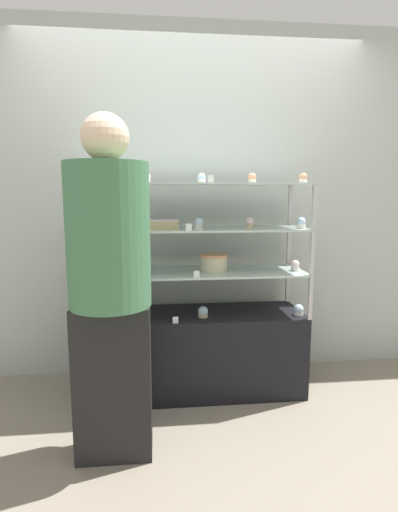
% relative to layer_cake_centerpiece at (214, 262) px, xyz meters
% --- Properties ---
extents(ground_plane, '(20.00, 20.00, 0.00)m').
position_rel_layer_cake_centerpiece_xyz_m(ground_plane, '(-0.10, -0.00, -0.91)').
color(ground_plane, gray).
extents(back_wall, '(8.00, 0.05, 2.60)m').
position_rel_layer_cake_centerpiece_xyz_m(back_wall, '(-0.10, 0.38, 0.39)').
color(back_wall, '#A8B2AD').
rests_on(back_wall, ground_plane).
extents(display_base, '(1.42, 0.48, 0.56)m').
position_rel_layer_cake_centerpiece_xyz_m(display_base, '(-0.10, -0.00, -0.63)').
color(display_base, black).
rests_on(display_base, ground_plane).
extents(display_riser_lower, '(1.42, 0.48, 0.29)m').
position_rel_layer_cake_centerpiece_xyz_m(display_riser_lower, '(-0.10, -0.00, -0.07)').
color(display_riser_lower, '#B7B7BC').
rests_on(display_riser_lower, display_base).
extents(display_riser_middle, '(1.42, 0.48, 0.29)m').
position_rel_layer_cake_centerpiece_xyz_m(display_riser_middle, '(-0.10, -0.00, 0.22)').
color(display_riser_middle, '#B7B7BC').
rests_on(display_riser_middle, display_riser_lower).
extents(display_riser_upper, '(1.42, 0.48, 0.29)m').
position_rel_layer_cake_centerpiece_xyz_m(display_riser_upper, '(-0.10, -0.00, 0.51)').
color(display_riser_upper, '#B7B7BC').
rests_on(display_riser_upper, display_riser_middle).
extents(layer_cake_centerpiece, '(0.19, 0.19, 0.11)m').
position_rel_layer_cake_centerpiece_xyz_m(layer_cake_centerpiece, '(0.00, 0.00, 0.00)').
color(layer_cake_centerpiece, beige).
rests_on(layer_cake_centerpiece, display_riser_lower).
extents(sheet_cake_frosted, '(0.22, 0.13, 0.06)m').
position_rel_layer_cake_centerpiece_xyz_m(sheet_cake_frosted, '(-0.35, -0.02, 0.27)').
color(sheet_cake_frosted, '#DBBC84').
rests_on(sheet_cake_frosted, display_riser_middle).
extents(cupcake_0, '(0.07, 0.07, 0.07)m').
position_rel_layer_cake_centerpiece_xyz_m(cupcake_0, '(-0.75, -0.12, -0.32)').
color(cupcake_0, beige).
rests_on(cupcake_0, display_base).
extents(cupcake_1, '(0.07, 0.07, 0.07)m').
position_rel_layer_cake_centerpiece_xyz_m(cupcake_1, '(-0.09, -0.11, -0.32)').
color(cupcake_1, '#CCB28C').
rests_on(cupcake_1, display_base).
extents(cupcake_2, '(0.07, 0.07, 0.07)m').
position_rel_layer_cake_centerpiece_xyz_m(cupcake_2, '(0.56, -0.13, -0.32)').
color(cupcake_2, white).
rests_on(cupcake_2, display_base).
extents(price_tag_0, '(0.04, 0.00, 0.04)m').
position_rel_layer_cake_centerpiece_xyz_m(price_tag_0, '(-0.27, -0.22, -0.33)').
color(price_tag_0, white).
rests_on(price_tag_0, display_base).
extents(cupcake_3, '(0.06, 0.06, 0.07)m').
position_rel_layer_cake_centerpiece_xyz_m(cupcake_3, '(-0.74, -0.07, -0.02)').
color(cupcake_3, beige).
rests_on(cupcake_3, display_riser_lower).
extents(cupcake_4, '(0.06, 0.06, 0.07)m').
position_rel_layer_cake_centerpiece_xyz_m(cupcake_4, '(0.55, -0.06, -0.02)').
color(cupcake_4, white).
rests_on(cupcake_4, display_riser_lower).
extents(price_tag_1, '(0.04, 0.00, 0.04)m').
position_rel_layer_cake_centerpiece_xyz_m(price_tag_1, '(-0.14, -0.22, -0.04)').
color(price_tag_1, white).
rests_on(price_tag_1, display_riser_lower).
extents(cupcake_5, '(0.06, 0.06, 0.07)m').
position_rel_layer_cake_centerpiece_xyz_m(cupcake_5, '(-0.75, -0.07, 0.27)').
color(cupcake_5, white).
rests_on(cupcake_5, display_riser_middle).
extents(cupcake_6, '(0.06, 0.06, 0.07)m').
position_rel_layer_cake_centerpiece_xyz_m(cupcake_6, '(-0.11, -0.11, 0.27)').
color(cupcake_6, beige).
rests_on(cupcake_6, display_riser_middle).
extents(cupcake_7, '(0.06, 0.06, 0.07)m').
position_rel_layer_cake_centerpiece_xyz_m(cupcake_7, '(0.23, -0.06, 0.27)').
color(cupcake_7, '#CCB28C').
rests_on(cupcake_7, display_riser_middle).
extents(cupcake_8, '(0.06, 0.06, 0.07)m').
position_rel_layer_cake_centerpiece_xyz_m(cupcake_8, '(0.56, -0.11, 0.27)').
color(cupcake_8, white).
rests_on(cupcake_8, display_riser_middle).
extents(price_tag_2, '(0.04, 0.00, 0.04)m').
position_rel_layer_cake_centerpiece_xyz_m(price_tag_2, '(-0.19, -0.22, 0.26)').
color(price_tag_2, white).
rests_on(price_tag_2, display_riser_middle).
extents(cupcake_9, '(0.05, 0.05, 0.07)m').
position_rel_layer_cake_centerpiece_xyz_m(cupcake_9, '(-0.76, -0.06, 0.56)').
color(cupcake_9, beige).
rests_on(cupcake_9, display_riser_upper).
extents(cupcake_10, '(0.05, 0.05, 0.07)m').
position_rel_layer_cake_centerpiece_xyz_m(cupcake_10, '(-0.44, -0.09, 0.56)').
color(cupcake_10, white).
rests_on(cupcake_10, display_riser_upper).
extents(cupcake_11, '(0.05, 0.05, 0.07)m').
position_rel_layer_cake_centerpiece_xyz_m(cupcake_11, '(-0.09, -0.05, 0.56)').
color(cupcake_11, white).
rests_on(cupcake_11, display_riser_upper).
extents(cupcake_12, '(0.05, 0.05, 0.07)m').
position_rel_layer_cake_centerpiece_xyz_m(cupcake_12, '(0.24, -0.08, 0.56)').
color(cupcake_12, beige).
rests_on(cupcake_12, display_riser_upper).
extents(cupcake_13, '(0.05, 0.05, 0.07)m').
position_rel_layer_cake_centerpiece_xyz_m(cupcake_13, '(0.57, -0.11, 0.56)').
color(cupcake_13, white).
rests_on(cupcake_13, display_riser_upper).
extents(price_tag_3, '(0.04, 0.00, 0.04)m').
position_rel_layer_cake_centerpiece_xyz_m(price_tag_3, '(-0.05, -0.22, 0.55)').
color(price_tag_3, white).
rests_on(price_tag_3, display_riser_upper).
extents(customer_figure, '(0.41, 0.41, 1.75)m').
position_rel_layer_cake_centerpiece_xyz_m(customer_figure, '(-0.62, -0.66, 0.02)').
color(customer_figure, black).
rests_on(customer_figure, ground_plane).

